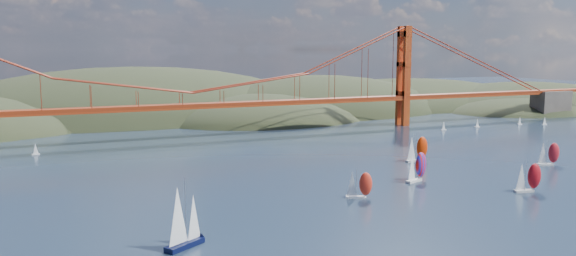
# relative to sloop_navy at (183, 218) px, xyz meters

# --- Properties ---
(headlands) EXTENTS (725.00, 225.00, 96.00)m
(headlands) POSITION_rel_sloop_navy_xyz_m (83.35, 244.02, -19.14)
(headlands) COLOR black
(headlands) RESTS_ON ground
(bridge) EXTENTS (552.00, 12.00, 55.00)m
(bridge) POSITION_rel_sloop_navy_xyz_m (36.66, 145.73, 25.55)
(bridge) COLOR maroon
(bridge) RESTS_ON ground
(sloop_navy) EXTENTS (10.35, 8.83, 15.14)m
(sloop_navy) POSITION_rel_sloop_navy_xyz_m (0.00, 0.00, 0.00)
(sloop_navy) COLOR black
(sloop_navy) RESTS_ON ground
(racer_0) EXTENTS (7.62, 5.60, 8.57)m
(racer_0) POSITION_rel_sloop_navy_xyz_m (55.28, 20.15, -2.63)
(racer_0) COLOR white
(racer_0) RESTS_ON ground
(racer_1) EXTENTS (8.66, 4.47, 9.72)m
(racer_1) POSITION_rel_sloop_navy_xyz_m (104.98, 6.06, -2.09)
(racer_1) COLOR silver
(racer_1) RESTS_ON ground
(racer_2) EXTENTS (8.44, 5.19, 9.45)m
(racer_2) POSITION_rel_sloop_navy_xyz_m (142.75, 32.20, -2.22)
(racer_2) COLOR white
(racer_2) RESTS_ON ground
(racer_3) EXTENTS (9.27, 3.73, 10.70)m
(racer_3) POSITION_rel_sloop_navy_xyz_m (102.69, 57.18, -1.63)
(racer_3) COLOR silver
(racer_3) RESTS_ON ground
(racer_rwb) EXTENTS (9.40, 5.86, 10.51)m
(racer_rwb) POSITION_rel_sloop_navy_xyz_m (82.83, 30.45, -1.72)
(racer_rwb) COLOR silver
(racer_rwb) RESTS_ON ground
(distant_boat_3) EXTENTS (3.00, 2.00, 4.70)m
(distant_boat_3) POSITION_rel_sloop_navy_xyz_m (-29.79, 129.93, -4.28)
(distant_boat_3) COLOR silver
(distant_boat_3) RESTS_ON ground
(distant_boat_4) EXTENTS (3.00, 2.00, 4.70)m
(distant_boat_4) POSITION_rel_sloop_navy_xyz_m (166.69, 120.14, -4.28)
(distant_boat_4) COLOR silver
(distant_boat_4) RESTS_ON ground
(distant_boat_5) EXTENTS (3.00, 2.00, 4.70)m
(distant_boat_5) POSITION_rel_sloop_navy_xyz_m (190.89, 121.79, -4.28)
(distant_boat_5) COLOR silver
(distant_boat_5) RESTS_ON ground
(distant_boat_6) EXTENTS (3.00, 2.00, 4.70)m
(distant_boat_6) POSITION_rel_sloop_navy_xyz_m (220.33, 120.45, -4.28)
(distant_boat_6) COLOR silver
(distant_boat_6) RESTS_ON ground
(distant_boat_7) EXTENTS (3.00, 2.00, 4.70)m
(distant_boat_7) POSITION_rel_sloop_navy_xyz_m (233.29, 114.89, -4.28)
(distant_boat_7) COLOR silver
(distant_boat_7) RESTS_ON ground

